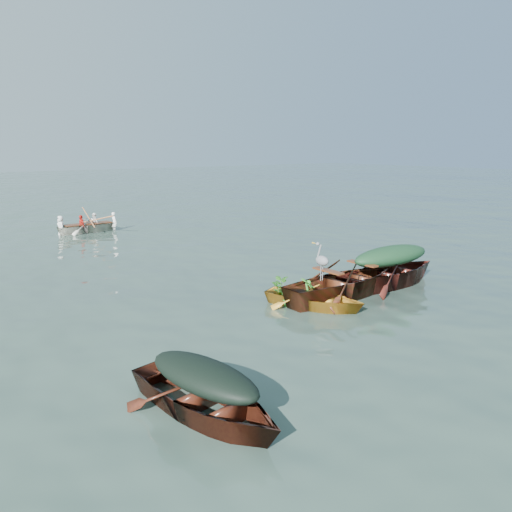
{
  "coord_description": "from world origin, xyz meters",
  "views": [
    {
      "loc": [
        -8.85,
        -7.5,
        3.65
      ],
      "look_at": [
        -0.39,
        3.9,
        0.5
      ],
      "focal_mm": 35.0,
      "sensor_mm": 36.0,
      "label": 1
    }
  ],
  "objects_px": {
    "rowed_boat": "(89,232)",
    "dark_covered_boat": "(205,416)",
    "open_wooden_boat": "(345,297)",
    "green_tarp_boat": "(390,286)",
    "heron": "(322,266)",
    "yellow_dinghy": "(314,307)"
  },
  "relations": [
    {
      "from": "dark_covered_boat",
      "to": "open_wooden_boat",
      "type": "bearing_deg",
      "value": 14.9
    },
    {
      "from": "rowed_boat",
      "to": "heron",
      "type": "xyz_separation_m",
      "value": [
        1.27,
        -12.96,
        0.85
      ]
    },
    {
      "from": "yellow_dinghy",
      "to": "open_wooden_boat",
      "type": "xyz_separation_m",
      "value": [
        1.16,
        0.15,
        0.0
      ]
    },
    {
      "from": "yellow_dinghy",
      "to": "open_wooden_boat",
      "type": "distance_m",
      "value": 1.17
    },
    {
      "from": "open_wooden_boat",
      "to": "heron",
      "type": "bearing_deg",
      "value": 78.43
    },
    {
      "from": "open_wooden_boat",
      "to": "rowed_boat",
      "type": "distance_m",
      "value": 13.23
    },
    {
      "from": "green_tarp_boat",
      "to": "open_wooden_boat",
      "type": "height_order",
      "value": "open_wooden_boat"
    },
    {
      "from": "dark_covered_boat",
      "to": "open_wooden_boat",
      "type": "xyz_separation_m",
      "value": [
        5.63,
        2.72,
        0.0
      ]
    },
    {
      "from": "yellow_dinghy",
      "to": "green_tarp_boat",
      "type": "bearing_deg",
      "value": -22.24
    },
    {
      "from": "open_wooden_boat",
      "to": "heron",
      "type": "relative_size",
      "value": 5.46
    },
    {
      "from": "heron",
      "to": "green_tarp_boat",
      "type": "bearing_deg",
      "value": -28.43
    },
    {
      "from": "green_tarp_boat",
      "to": "heron",
      "type": "relative_size",
      "value": 5.18
    },
    {
      "from": "yellow_dinghy",
      "to": "green_tarp_boat",
      "type": "distance_m",
      "value": 2.84
    },
    {
      "from": "dark_covered_boat",
      "to": "heron",
      "type": "height_order",
      "value": "heron"
    },
    {
      "from": "yellow_dinghy",
      "to": "open_wooden_boat",
      "type": "relative_size",
      "value": 0.58
    },
    {
      "from": "rowed_boat",
      "to": "dark_covered_boat",
      "type": "bearing_deg",
      "value": 165.02
    },
    {
      "from": "yellow_dinghy",
      "to": "rowed_boat",
      "type": "bearing_deg",
      "value": 68.92
    },
    {
      "from": "dark_covered_boat",
      "to": "green_tarp_boat",
      "type": "relative_size",
      "value": 0.75
    },
    {
      "from": "rowed_boat",
      "to": "open_wooden_boat",
      "type": "bearing_deg",
      "value": -173.41
    },
    {
      "from": "heron",
      "to": "yellow_dinghy",
      "type": "bearing_deg",
      "value": -174.81
    },
    {
      "from": "dark_covered_boat",
      "to": "heron",
      "type": "xyz_separation_m",
      "value": [
        4.94,
        2.85,
        0.85
      ]
    },
    {
      "from": "open_wooden_boat",
      "to": "green_tarp_boat",
      "type": "bearing_deg",
      "value": -92.28
    }
  ]
}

